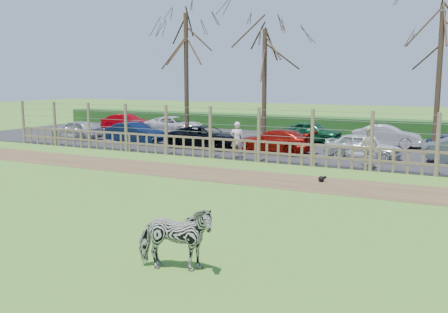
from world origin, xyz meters
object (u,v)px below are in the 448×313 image
at_px(car_7, 127,122).
at_px(zebra, 175,239).
at_px(crow, 322,179).
at_px(car_4, 363,146).
at_px(visitor_a, 237,140).
at_px(car_11, 386,136).
at_px(tree_left, 186,46).
at_px(tree_right, 441,48).
at_px(visitor_b, 369,147).
at_px(car_1, 135,133).
at_px(tree_mid, 265,59).
at_px(car_8, 175,125).
at_px(car_3, 274,141).
at_px(car_10, 312,132).
at_px(car_2, 206,137).
at_px(car_0, 76,130).

bearing_deg(car_7, zebra, -147.06).
height_order(crow, car_4, car_4).
distance_m(visitor_a, car_11, 9.20).
xyz_separation_m(tree_left, tree_right, (13.50, 1.50, -0.37)).
distance_m(visitor_b, car_11, 6.80).
distance_m(tree_left, car_1, 5.83).
distance_m(tree_mid, car_1, 8.61).
bearing_deg(car_8, tree_mid, -103.44).
xyz_separation_m(car_3, car_10, (0.42, 5.28, 0.00)).
relative_size(car_8, car_10, 1.23).
relative_size(tree_left, visitor_b, 4.57).
bearing_deg(car_8, car_2, -130.18).
relative_size(tree_right, car_10, 2.09).
distance_m(zebra, crow, 9.75).
height_order(tree_right, car_2, tree_right).
distance_m(car_7, car_8, 4.28).
xyz_separation_m(tree_mid, car_8, (-7.47, 2.33, -4.23)).
bearing_deg(car_1, zebra, -136.67).
distance_m(car_0, car_3, 13.08).
bearing_deg(zebra, tree_mid, -2.15).
xyz_separation_m(tree_left, visitor_a, (5.17, -4.01, -4.71)).
distance_m(tree_right, car_8, 17.20).
xyz_separation_m(car_0, car_11, (17.82, 5.04, 0.00)).
xyz_separation_m(zebra, car_0, (-16.99, 15.42, -0.02)).
distance_m(tree_mid, visitor_b, 9.08).
relative_size(car_2, car_8, 1.00).
relative_size(crow, car_8, 0.07).
bearing_deg(car_4, car_2, 95.74).
xyz_separation_m(car_3, car_8, (-9.15, 5.08, 0.00)).
xyz_separation_m(tree_mid, crow, (5.82, -8.56, -4.75)).
xyz_separation_m(car_2, car_8, (-5.17, 5.01, 0.00)).
relative_size(car_0, car_1, 0.97).
xyz_separation_m(tree_mid, visitor_a, (0.67, -5.01, -3.96)).
relative_size(car_2, car_7, 1.19).
height_order(car_2, car_8, same).
xyz_separation_m(tree_right, car_1, (-15.97, -3.28, -4.60)).
bearing_deg(car_3, car_10, 177.22).
height_order(tree_right, zebra, tree_right).
relative_size(tree_right, car_2, 1.70).
distance_m(car_2, car_10, 6.81).
distance_m(tree_left, zebra, 20.63).
bearing_deg(car_4, car_0, 96.32).
bearing_deg(car_0, car_3, 91.36).
relative_size(visitor_a, visitor_b, 1.00).
height_order(tree_mid, car_1, tree_mid).
bearing_deg(car_8, visitor_b, -112.15).
bearing_deg(car_8, car_10, -84.93).
relative_size(tree_mid, car_3, 1.65).
height_order(tree_mid, car_3, tree_mid).
relative_size(tree_mid, car_2, 1.58).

